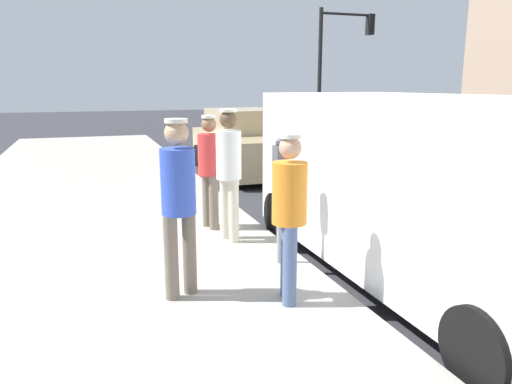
# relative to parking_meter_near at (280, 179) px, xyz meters

# --- Properties ---
(ground_plane) EXTENTS (80.00, 80.00, 0.00)m
(ground_plane) POSITION_rel_parking_meter_near_xyz_m (-1.35, -0.43, -1.18)
(ground_plane) COLOR #2D2D33
(sidewalk_slab) EXTENTS (5.00, 32.00, 0.15)m
(sidewalk_slab) POSITION_rel_parking_meter_near_xyz_m (2.15, -0.43, -1.11)
(sidewalk_slab) COLOR #9E998E
(sidewalk_slab) RESTS_ON ground
(parking_meter_near) EXTENTS (0.14, 0.18, 1.52)m
(parking_meter_near) POSITION_rel_parking_meter_near_xyz_m (0.00, 0.00, 0.00)
(parking_meter_near) COLOR gray
(parking_meter_near) RESTS_ON sidewalk_slab
(pedestrian_in_white) EXTENTS (0.34, 0.35, 1.81)m
(pedestrian_in_white) POSITION_rel_parking_meter_near_xyz_m (0.32, -1.06, 0.01)
(pedestrian_in_white) COLOR beige
(pedestrian_in_white) RESTS_ON sidewalk_slab
(pedestrian_in_red) EXTENTS (0.34, 0.35, 1.69)m
(pedestrian_in_red) POSITION_rel_parking_meter_near_xyz_m (0.42, -1.74, -0.07)
(pedestrian_in_red) COLOR #726656
(pedestrian_in_red) RESTS_ON sidewalk_slab
(pedestrian_in_blue) EXTENTS (0.34, 0.34, 1.80)m
(pedestrian_in_blue) POSITION_rel_parking_meter_near_xyz_m (1.30, 0.56, 0.01)
(pedestrian_in_blue) COLOR #726656
(pedestrian_in_blue) RESTS_ON sidewalk_slab
(pedestrian_in_orange) EXTENTS (0.34, 0.35, 1.67)m
(pedestrian_in_orange) POSITION_rel_parking_meter_near_xyz_m (0.31, 1.02, -0.08)
(pedestrian_in_orange) COLOR #4C608C
(pedestrian_in_orange) RESTS_ON sidewalk_slab
(parked_van) EXTENTS (2.13, 5.20, 2.15)m
(parked_van) POSITION_rel_parking_meter_near_xyz_m (-1.50, 0.64, -0.03)
(parked_van) COLOR white
(parked_van) RESTS_ON ground
(parked_sedan_behind) EXTENTS (2.00, 4.43, 1.65)m
(parked_sedan_behind) POSITION_rel_parking_meter_near_xyz_m (-1.79, -6.85, -0.43)
(parked_sedan_behind) COLOR tan
(parked_sedan_behind) RESTS_ON ground
(traffic_light_corner) EXTENTS (2.48, 0.42, 5.20)m
(traffic_light_corner) POSITION_rel_parking_meter_near_xyz_m (-7.70, -12.93, 2.34)
(traffic_light_corner) COLOR black
(traffic_light_corner) RESTS_ON ground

